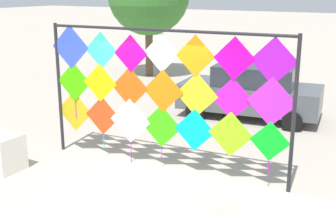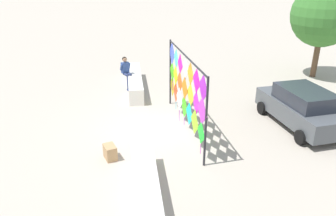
# 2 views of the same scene
# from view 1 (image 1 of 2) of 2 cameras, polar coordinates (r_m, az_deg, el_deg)

# --- Properties ---
(ground) EXTENTS (120.00, 120.00, 0.00)m
(ground) POSITION_cam_1_polar(r_m,az_deg,el_deg) (8.22, -5.88, -10.18)
(ground) COLOR #ADA393
(kite_display_rack) EXTENTS (5.12, 0.44, 2.81)m
(kite_display_rack) POSITION_cam_1_polar(r_m,az_deg,el_deg) (8.51, -0.94, 2.74)
(kite_display_rack) COLOR #232328
(kite_display_rack) RESTS_ON ground
(parked_car) EXTENTS (3.98, 2.20, 1.48)m
(parked_car) POSITION_cam_1_polar(r_m,az_deg,el_deg) (12.46, 10.60, 2.15)
(parked_car) COLOR #4C5156
(parked_car) RESTS_ON ground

